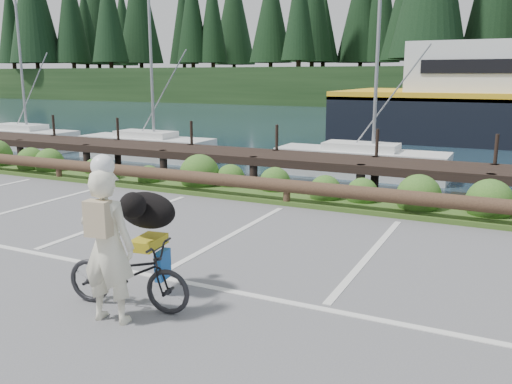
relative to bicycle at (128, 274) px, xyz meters
The scene contains 7 objects.
ground 1.53m from the bicycle, 103.58° to the left, with size 72.00×72.00×0.00m, color #59595B.
harbor_backdrop 79.94m from the bicycle, 89.97° to the left, with size 170.00×160.00×30.00m.
vegetation_strip 6.74m from the bicycle, 92.92° to the left, with size 34.00×1.60×0.10m, color #3D5B21.
log_rail 6.05m from the bicycle, 93.26° to the left, with size 32.00×0.30×0.60m, color #443021, non-canonical shape.
bicycle is the anchor object (origin of this frame).
cyclist 0.63m from the bicycle, 82.43° to the right, with size 0.69×0.45×1.88m, color #EDE7C8.
dog 0.89m from the bicycle, 97.57° to the left, with size 0.86×0.42×0.50m, color black.
Camera 1 is at (4.64, -6.54, 2.92)m, focal length 38.00 mm.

